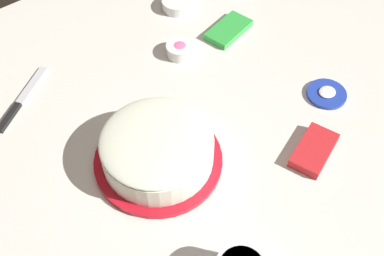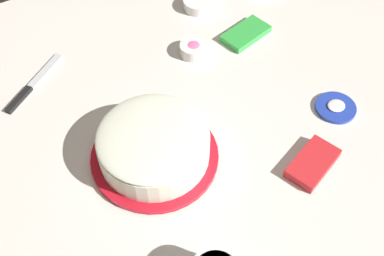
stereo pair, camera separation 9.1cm
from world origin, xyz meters
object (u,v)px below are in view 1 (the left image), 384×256
spreading_knife (19,104)px  sprinkle_bowl_orange (177,4)px  frosted_cake (157,150)px  candy_box_upper (229,30)px  candy_box_lower (314,150)px  sprinkle_bowl_pink (180,49)px  frosting_tub_lid (327,94)px

spreading_knife → sprinkle_bowl_orange: 0.58m
sprinkle_bowl_orange → frosted_cake: bearing=-131.8°
sprinkle_bowl_orange → candy_box_upper: size_ratio=0.66×
candy_box_lower → sprinkle_bowl_pink: bearing=75.6°
candy_box_lower → candy_box_upper: size_ratio=0.94×
spreading_knife → sprinkle_bowl_pink: (0.45, -0.11, 0.01)m
frosted_cake → sprinkle_bowl_pink: bearing=44.6°
frosted_cake → spreading_knife: size_ratio=1.49×
spreading_knife → sprinkle_bowl_orange: size_ratio=2.12×
frosted_cake → frosting_tub_lid: 0.49m
frosted_cake → candy_box_upper: (0.44, 0.25, -0.04)m
candy_box_upper → frosting_tub_lid: bearing=-96.6°
frosted_cake → sprinkle_bowl_orange: size_ratio=3.16×
frosting_tub_lid → sprinkle_bowl_orange: 0.55m
sprinkle_bowl_pink → frosting_tub_lid: bearing=-60.5°
frosted_cake → spreading_knife: (-0.18, 0.37, -0.04)m
candy_box_lower → sprinkle_bowl_orange: bearing=63.6°
frosting_tub_lid → sprinkle_bowl_orange: sprinkle_bowl_orange is taller
frosting_tub_lid → sprinkle_bowl_orange: bearing=99.1°
sprinkle_bowl_orange → candy_box_lower: 0.65m
sprinkle_bowl_pink → sprinkle_bowl_orange: 0.21m
frosted_cake → candy_box_upper: 0.51m
spreading_knife → candy_box_upper: bearing=-11.3°
sprinkle_bowl_pink → sprinkle_bowl_orange: size_ratio=0.82×
frosting_tub_lid → spreading_knife: size_ratio=0.51×
frosted_cake → spreading_knife: 0.42m
candy_box_lower → candy_box_upper: candy_box_lower is taller
frosting_tub_lid → spreading_knife: frosting_tub_lid is taller
candy_box_lower → spreading_knife: bearing=110.7°
frosted_cake → sprinkle_bowl_orange: 0.59m
sprinkle_bowl_orange → frosting_tub_lid: bearing=-80.9°
frosting_tub_lid → spreading_knife: (-0.66, 0.48, -0.00)m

